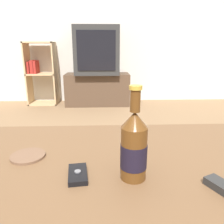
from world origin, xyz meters
name	(u,v)px	position (x,y,z in m)	size (l,w,h in m)	color
back_wall	(105,17)	(0.00, 3.02, 1.30)	(8.00, 0.05, 2.60)	beige
coffee_table	(114,186)	(0.00, 0.00, 0.43)	(1.17, 0.72, 0.50)	brown
tv_stand	(98,89)	(-0.12, 2.74, 0.24)	(0.96, 0.42, 0.47)	#4C3828
television	(97,51)	(-0.12, 2.74, 0.81)	(0.63, 0.59, 0.67)	#2D2D2D
bookshelf	(40,73)	(-0.99, 2.81, 0.49)	(0.43, 0.30, 0.93)	tan
beer_bottle	(134,147)	(0.05, -0.07, 0.59)	(0.07, 0.07, 0.25)	#563314
cell_phone	(78,174)	(-0.10, -0.05, 0.51)	(0.06, 0.10, 0.02)	black
coaster	(28,156)	(-0.28, 0.06, 0.50)	(0.11, 0.11, 0.01)	brown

